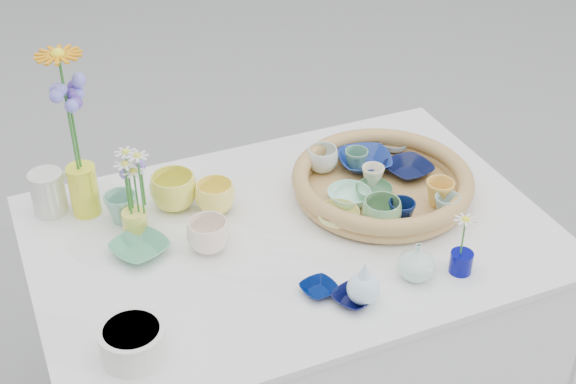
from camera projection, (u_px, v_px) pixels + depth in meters
name	position (u px, v px, depth m)	size (l,w,h in m)	color
wicker_tray	(382.00, 183.00, 2.09)	(0.47, 0.47, 0.08)	olive
tray_ceramic_0	(365.00, 161.00, 2.19)	(0.14, 0.14, 0.04)	navy
tray_ceramic_1	(408.00, 169.00, 2.16)	(0.12, 0.12, 0.03)	black
tray_ceramic_2	(439.00, 193.00, 2.03)	(0.07, 0.07, 0.07)	gold
tray_ceramic_3	(374.00, 192.00, 2.07)	(0.10, 0.10, 0.03)	#497E51
tray_ceramic_4	(382.00, 214.00, 1.95)	(0.10, 0.10, 0.08)	#659A61
tray_ceramic_5	(349.00, 197.00, 2.04)	(0.11, 0.11, 0.03)	#ACECCD
tray_ceramic_6	(322.00, 159.00, 2.16)	(0.09, 0.09, 0.07)	silver
tray_ceramic_7	(373.00, 176.00, 2.11)	(0.06, 0.06, 0.06)	#ECE2C3
tray_ceramic_8	(394.00, 144.00, 2.27)	(0.09, 0.09, 0.03)	#98B1D3
tray_ceramic_9	(401.00, 212.00, 1.97)	(0.07, 0.07, 0.06)	#091745
tray_ceramic_10	(338.00, 216.00, 1.98)	(0.11, 0.11, 0.03)	#DDDA6B
tray_ceramic_11	(447.00, 206.00, 1.99)	(0.06, 0.06, 0.06)	#92B8B3
tray_ceramic_12	(356.00, 160.00, 2.17)	(0.06, 0.06, 0.06)	#4E816C
loose_ceramic_0	(174.00, 191.00, 2.04)	(0.12, 0.12, 0.09)	#E7E14C
loose_ceramic_1	(215.00, 197.00, 2.03)	(0.10, 0.10, 0.08)	#FFE55B
loose_ceramic_2	(140.00, 249.00, 1.90)	(0.13, 0.13, 0.03)	#519E74
loose_ceramic_3	(208.00, 236.00, 1.90)	(0.10, 0.10, 0.08)	#F6DEC7
loose_ceramic_4	(319.00, 289.00, 1.79)	(0.08, 0.08, 0.02)	#00104C
loose_ceramic_5	(121.00, 208.00, 2.00)	(0.08, 0.08, 0.08)	#77B499
loose_ceramic_6	(353.00, 298.00, 1.77)	(0.09, 0.09, 0.02)	#080B36
fluted_bowl	(133.00, 342.00, 1.62)	(0.14, 0.14, 0.07)	silver
bud_vase_paleblue	(364.00, 282.00, 1.74)	(0.07, 0.07, 0.11)	silver
bud_vase_seafoam	(417.00, 261.00, 1.82)	(0.09, 0.09, 0.09)	silver
bud_vase_cobalt	(461.00, 262.00, 1.84)	(0.05, 0.05, 0.05)	#03066C
single_daisy	(463.00, 237.00, 1.80)	(0.06, 0.06, 0.11)	silver
tall_vase_yellow	(84.00, 190.00, 2.01)	(0.07, 0.07, 0.14)	yellow
gerbera	(69.00, 114.00, 1.88)	(0.13, 0.13, 0.32)	orange
hydrangea	(75.00, 130.00, 1.92)	(0.08, 0.08, 0.29)	#5F41AE
white_pitcher	(48.00, 193.00, 2.02)	(0.12, 0.09, 0.12)	silver
daisy_cup	(135.00, 223.00, 1.96)	(0.06, 0.06, 0.07)	#E3DA4E
daisy_posy	(135.00, 182.00, 1.90)	(0.08, 0.08, 0.16)	silver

